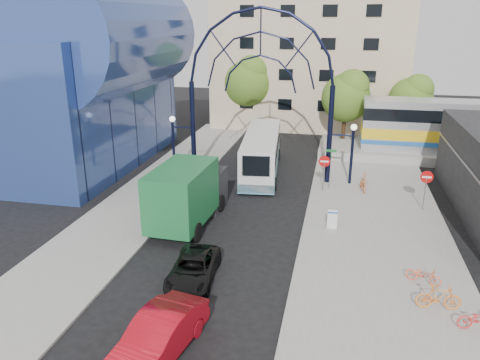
% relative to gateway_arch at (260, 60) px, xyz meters
% --- Properties ---
extents(ground, '(120.00, 120.00, 0.00)m').
position_rel_gateway_arch_xyz_m(ground, '(0.00, -14.00, -8.56)').
color(ground, black).
rests_on(ground, ground).
extents(sidewalk_east, '(8.00, 56.00, 0.12)m').
position_rel_gateway_arch_xyz_m(sidewalk_east, '(8.00, -10.00, -8.50)').
color(sidewalk_east, gray).
rests_on(sidewalk_east, ground).
extents(plaza_west, '(5.00, 50.00, 0.12)m').
position_rel_gateway_arch_xyz_m(plaza_west, '(-6.50, -8.00, -8.50)').
color(plaza_west, gray).
rests_on(plaza_west, ground).
extents(gateway_arch, '(13.64, 0.44, 12.10)m').
position_rel_gateway_arch_xyz_m(gateway_arch, '(0.00, 0.00, 0.00)').
color(gateway_arch, black).
rests_on(gateway_arch, ground).
extents(stop_sign, '(0.80, 0.07, 2.50)m').
position_rel_gateway_arch_xyz_m(stop_sign, '(4.80, -2.00, -6.56)').
color(stop_sign, slate).
rests_on(stop_sign, sidewalk_east).
extents(do_not_enter_sign, '(0.76, 0.07, 2.48)m').
position_rel_gateway_arch_xyz_m(do_not_enter_sign, '(11.00, -4.00, -6.58)').
color(do_not_enter_sign, slate).
rests_on(do_not_enter_sign, sidewalk_east).
extents(street_name_sign, '(0.70, 0.70, 2.80)m').
position_rel_gateway_arch_xyz_m(street_name_sign, '(5.20, -1.40, -6.43)').
color(street_name_sign, slate).
rests_on(street_name_sign, sidewalk_east).
extents(sandwich_board, '(0.55, 0.61, 0.99)m').
position_rel_gateway_arch_xyz_m(sandwich_board, '(5.60, -8.02, -7.81)').
color(sandwich_board, white).
rests_on(sandwich_board, sidewalk_east).
extents(transit_hall, '(16.50, 18.00, 14.50)m').
position_rel_gateway_arch_xyz_m(transit_hall, '(-15.30, 1.00, -1.86)').
color(transit_hall, '#2D4489').
rests_on(transit_hall, ground).
extents(apartment_block, '(20.00, 12.10, 14.00)m').
position_rel_gateway_arch_xyz_m(apartment_block, '(2.00, 20.97, -1.55)').
color(apartment_block, '#C7A98A').
rests_on(apartment_block, ground).
extents(tree_north_a, '(4.48, 4.48, 7.00)m').
position_rel_gateway_arch_xyz_m(tree_north_a, '(6.12, 11.93, -3.95)').
color(tree_north_a, '#382314').
rests_on(tree_north_a, ground).
extents(tree_north_b, '(5.12, 5.12, 8.00)m').
position_rel_gateway_arch_xyz_m(tree_north_b, '(-3.88, 15.93, -3.29)').
color(tree_north_b, '#382314').
rests_on(tree_north_b, ground).
extents(tree_north_c, '(4.16, 4.16, 6.50)m').
position_rel_gateway_arch_xyz_m(tree_north_c, '(12.12, 13.93, -4.28)').
color(tree_north_c, '#382314').
rests_on(tree_north_c, ground).
extents(city_bus, '(3.60, 11.31, 3.06)m').
position_rel_gateway_arch_xyz_m(city_bus, '(-0.09, 1.62, -6.96)').
color(city_bus, silver).
rests_on(city_bus, ground).
extents(green_truck, '(3.05, 7.32, 3.64)m').
position_rel_gateway_arch_xyz_m(green_truck, '(-2.56, -8.67, -6.74)').
color(green_truck, black).
rests_on(green_truck, ground).
extents(black_suv, '(2.26, 4.34, 1.17)m').
position_rel_gateway_arch_xyz_m(black_suv, '(-0.36, -14.78, -7.97)').
color(black_suv, black).
rests_on(black_suv, ground).
extents(red_sedan, '(2.52, 4.98, 1.57)m').
position_rel_gateway_arch_xyz_m(red_sedan, '(-0.01, -19.84, -7.77)').
color(red_sedan, '#A20916').
rests_on(red_sedan, ground).
extents(bike_near_a, '(0.82, 1.66, 0.83)m').
position_rel_gateway_arch_xyz_m(bike_near_a, '(7.48, -1.40, -8.02)').
color(bike_near_a, orange).
rests_on(bike_near_a, sidewalk_east).
extents(bike_near_b, '(0.53, 1.51, 0.89)m').
position_rel_gateway_arch_xyz_m(bike_near_b, '(7.61, 0.00, -7.99)').
color(bike_near_b, orange).
rests_on(bike_near_b, sidewalk_east).
extents(bike_far_a, '(1.62, 1.07, 0.81)m').
position_rel_gateway_arch_xyz_m(bike_far_a, '(9.74, -13.00, -8.03)').
color(bike_far_a, '#F75831').
rests_on(bike_far_a, sidewalk_east).
extents(bike_far_b, '(1.83, 0.65, 1.08)m').
position_rel_gateway_arch_xyz_m(bike_far_b, '(10.02, -14.97, -7.90)').
color(bike_far_b, orange).
rests_on(bike_far_b, sidewalk_east).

